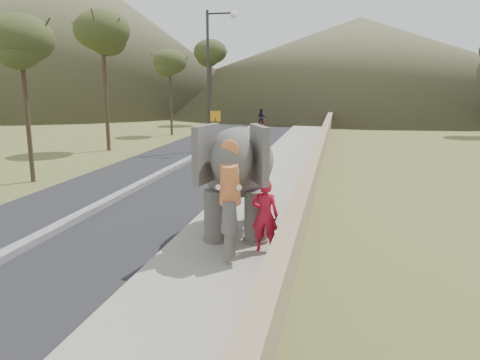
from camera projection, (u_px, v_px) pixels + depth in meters
name	position (u px, v px, depth m)	size (l,w,h in m)	color
ground	(228.00, 250.00, 11.68)	(160.00, 160.00, 0.00)	olive
road	(175.00, 169.00, 22.26)	(7.00, 120.00, 0.03)	black
median	(175.00, 167.00, 22.24)	(0.35, 120.00, 0.22)	black
walkway	(280.00, 172.00, 21.22)	(3.00, 120.00, 0.15)	#9E9687
parapet	(317.00, 163.00, 20.78)	(0.30, 120.00, 1.10)	tan
lamppost	(213.00, 67.00, 26.82)	(1.76, 0.36, 8.00)	#2E2E33
signboard	(215.00, 124.00, 27.12)	(0.60, 0.08, 2.40)	#2D2D33
hill_left	(67.00, 33.00, 69.74)	(60.00, 60.00, 22.00)	brown
hill_far	(358.00, 62.00, 76.10)	(80.00, 80.00, 14.00)	brown
elephant_and_man	(239.00, 178.00, 12.43)	(2.55, 4.30, 2.95)	#645F5A
motorcyclist	(263.00, 121.00, 40.09)	(1.02, 1.65, 1.76)	maroon
trees	(358.00, 87.00, 33.83)	(47.76, 34.99, 8.31)	#473828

